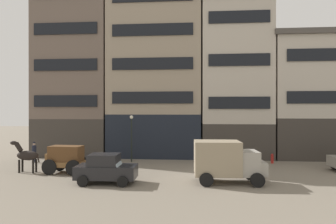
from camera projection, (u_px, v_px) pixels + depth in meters
ground_plane at (207, 177)px, 18.83m from camera, size 120.00×120.00×0.00m
building_far_left at (78, 68)px, 29.36m from camera, size 7.85×6.60×18.01m
building_center_left at (156, 71)px, 28.71m from camera, size 9.49×6.60×17.26m
building_center_right at (234, 79)px, 28.11m from camera, size 7.03×6.60×15.46m
building_far_right at (319, 96)px, 27.47m from camera, size 10.40×6.60×11.87m
cargo_wagon at (65, 157)px, 20.01m from camera, size 2.99×1.69×1.98m
draft_horse at (26, 155)px, 20.25m from camera, size 2.35×0.71×2.30m
delivery_truck_near at (226, 160)px, 17.31m from camera, size 4.40×2.24×2.62m
sedan_dark at (106, 169)px, 17.20m from camera, size 3.72×1.90×1.83m
pedestrian_officer at (34, 151)px, 24.26m from camera, size 0.38×0.38×1.79m
streetlamp_curbside at (131, 132)px, 24.58m from camera, size 0.32×0.32×4.12m
fire_hydrant_curbside at (272, 158)px, 23.81m from camera, size 0.24×0.24×0.83m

